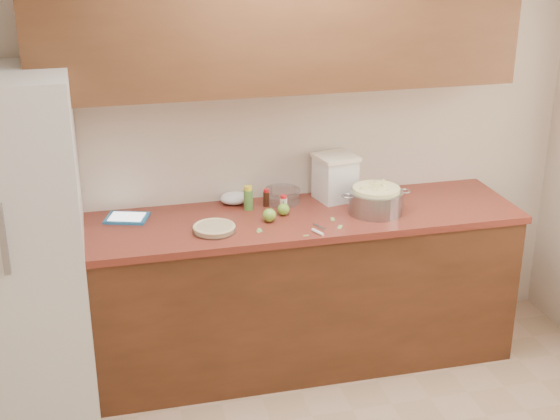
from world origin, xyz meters
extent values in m
plane|color=beige|center=(0.00, 1.80, 1.30)|extent=(3.60, 0.00, 3.60)
cube|color=#552A18|center=(0.00, 1.48, 0.44)|extent=(2.60, 0.65, 0.88)
cube|color=brown|center=(0.00, 1.48, 0.90)|extent=(2.64, 0.68, 0.04)
cube|color=#57311A|center=(0.00, 1.63, 1.95)|extent=(2.60, 0.34, 0.70)
cube|color=silver|center=(-1.44, 1.44, 0.90)|extent=(0.70, 0.70, 1.80)
cylinder|color=silver|center=(-0.42, 1.35, 0.94)|extent=(0.23, 0.23, 0.03)
cylinder|color=beige|center=(-0.42, 1.35, 0.94)|extent=(0.21, 0.21, 0.03)
torus|color=beige|center=(-0.42, 1.35, 0.95)|extent=(0.23, 0.23, 0.02)
cylinder|color=gray|center=(0.50, 1.41, 0.98)|extent=(0.30, 0.30, 0.13)
torus|color=gray|center=(0.33, 1.41, 1.03)|extent=(0.07, 0.07, 0.01)
torus|color=gray|center=(0.67, 1.41, 1.03)|extent=(0.07, 0.07, 0.01)
cylinder|color=#F6EEA6|center=(0.50, 1.41, 1.00)|extent=(0.26, 0.26, 0.14)
cube|color=white|center=(0.34, 1.67, 1.04)|extent=(0.24, 0.24, 0.25)
cube|color=#F2E4C2|center=(0.34, 1.67, 1.18)|extent=(0.26, 0.26, 0.02)
cube|color=#21699F|center=(-0.86, 1.64, 0.93)|extent=(0.27, 0.23, 0.01)
cube|color=white|center=(-0.86, 1.64, 0.94)|extent=(0.22, 0.19, 0.00)
cube|color=gray|center=(0.14, 1.28, 0.92)|extent=(0.05, 0.09, 0.00)
cylinder|color=white|center=(0.10, 1.20, 0.93)|extent=(0.05, 0.08, 0.02)
cylinder|color=#4C8C38|center=(-0.18, 1.63, 0.98)|extent=(0.05, 0.05, 0.12)
cylinder|color=yellow|center=(-0.18, 1.63, 1.05)|extent=(0.04, 0.04, 0.02)
cylinder|color=beige|center=(0.00, 1.54, 0.96)|extent=(0.04, 0.04, 0.08)
cylinder|color=red|center=(0.00, 1.54, 1.01)|extent=(0.03, 0.03, 0.02)
cylinder|color=black|center=(-0.07, 1.65, 0.96)|extent=(0.04, 0.04, 0.09)
cylinder|color=red|center=(-0.07, 1.65, 1.01)|extent=(0.03, 0.03, 0.02)
cylinder|color=silver|center=(0.03, 1.69, 0.96)|extent=(0.20, 0.20, 0.08)
torus|color=silver|center=(0.03, 1.69, 0.99)|extent=(0.21, 0.21, 0.01)
ellipsoid|color=white|center=(-0.24, 1.73, 0.95)|extent=(0.20, 0.18, 0.07)
sphere|color=#71A331|center=(-0.11, 1.42, 0.96)|extent=(0.07, 0.07, 0.07)
cylinder|color=#3F2D19|center=(-0.11, 1.42, 1.00)|extent=(0.01, 0.01, 0.01)
sphere|color=#71A331|center=(-0.01, 1.49, 0.95)|extent=(0.07, 0.07, 0.07)
cylinder|color=#3F2D19|center=(-0.01, 1.49, 1.00)|extent=(0.01, 0.01, 0.01)
cube|color=#7EB156|center=(0.24, 1.36, 0.92)|extent=(0.03, 0.05, 0.00)
cube|color=#7EB156|center=(0.03, 1.18, 0.92)|extent=(0.03, 0.01, 0.00)
cube|color=#7EB156|center=(-0.18, 1.31, 0.92)|extent=(0.02, 0.05, 0.00)
cube|color=#7EB156|center=(-0.20, 1.29, 0.92)|extent=(0.02, 0.03, 0.00)
cube|color=#7EB156|center=(0.24, 1.25, 0.92)|extent=(0.04, 0.05, 0.00)
camera|label=1|loc=(-0.99, -2.40, 2.54)|focal=50.00mm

